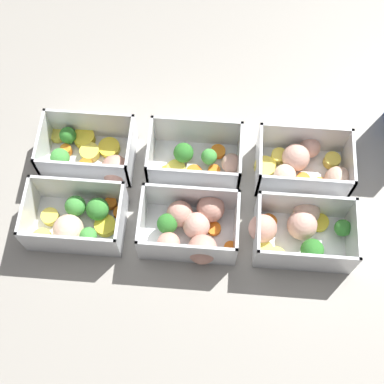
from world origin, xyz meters
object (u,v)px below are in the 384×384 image
Objects in this scene: container_near_left at (77,221)px; container_near_center at (192,227)px; container_near_right at (298,231)px; container_far_right at (305,166)px; container_far_left at (91,154)px; container_far_center at (198,159)px.

container_near_center is (0.19, 0.00, 0.00)m from container_near_left.
container_near_right is at bearing 2.34° from container_near_center.
container_near_left is 0.97× the size of container_far_right.
container_far_right is (0.38, 0.01, -0.00)m from container_far_left.
container_far_right is at bearing 83.80° from container_near_right.
container_far_right is at bearing 0.92° from container_far_left.
container_near_left is at bearing -145.39° from container_far_center.
container_near_left is 1.00× the size of container_near_center.
container_near_center is at bearing -177.66° from container_near_right.
container_near_right is 0.13m from container_far_right.
container_near_center is at bearing 0.76° from container_near_left.
container_far_left is at bearing -178.48° from container_far_center.
container_far_center is at bearing 89.74° from container_near_center.
container_far_left is 1.03× the size of container_far_right.
container_far_left is (-0.19, 0.13, -0.00)m from container_near_center.
container_far_right is at bearing 0.33° from container_far_center.
container_near_right and container_far_left have the same top height.
container_far_center is at bearing 34.61° from container_near_left.
container_near_center is 0.23m from container_far_right.
container_near_left and container_far_left have the same top height.
container_near_center and container_far_left have the same top height.
container_near_right is 0.22m from container_far_center.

